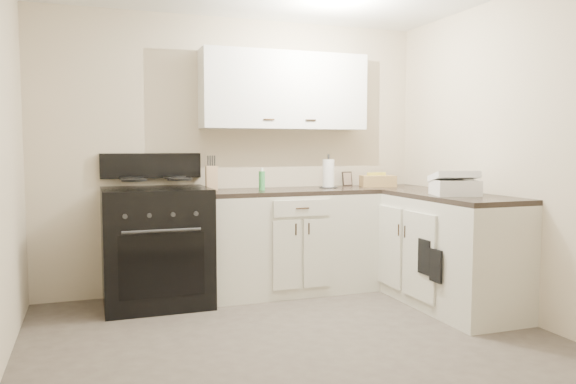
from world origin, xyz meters
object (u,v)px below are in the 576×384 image
object	(u,v)px
stove	(156,250)
wicker_basket	(378,181)
countertop_grill	(455,188)
paper_towel	(328,174)
knife_block	(211,178)

from	to	relation	value
stove	wicker_basket	distance (m)	2.19
stove	countertop_grill	size ratio (longest dim) A/B	3.13
countertop_grill	paper_towel	bearing A→B (deg)	137.74
paper_towel	wicker_basket	xyz separation A→B (m)	(0.52, -0.01, -0.08)
wicker_basket	stove	bearing A→B (deg)	-178.18
stove	paper_towel	bearing A→B (deg)	2.60
wicker_basket	countertop_grill	world-z (taller)	countertop_grill
wicker_basket	countertop_grill	bearing A→B (deg)	-84.49
paper_towel	knife_block	bearing A→B (deg)	175.88
paper_towel	stove	bearing A→B (deg)	-177.40
knife_block	countertop_grill	xyz separation A→B (m)	(1.72, -1.16, -0.05)
stove	knife_block	world-z (taller)	knife_block
countertop_grill	stove	bearing A→B (deg)	173.40
paper_towel	countertop_grill	distance (m)	1.25
knife_block	wicker_basket	bearing A→B (deg)	0.05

